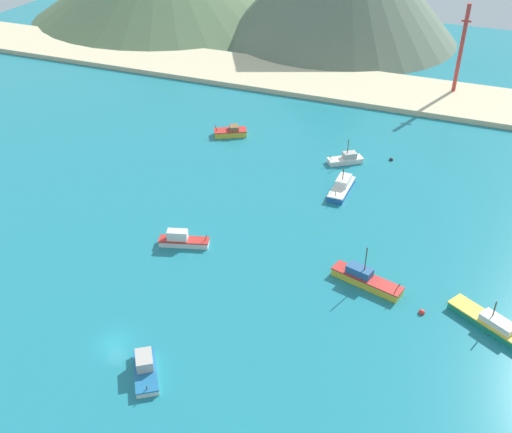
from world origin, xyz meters
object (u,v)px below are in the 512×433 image
fishing_boat_0 (231,132)px  fishing_boat_9 (182,240)px  fishing_boat_4 (346,159)px  fishing_boat_5 (342,187)px  fishing_boat_6 (145,368)px  buoy_0 (422,312)px  buoy_1 (391,160)px  fishing_boat_1 (365,279)px  fishing_boat_3 (489,322)px  radio_tower (461,50)px

fishing_boat_0 → fishing_boat_9: (9.38, -39.89, 0.15)m
fishing_boat_4 → fishing_boat_5: (2.16, -11.18, 0.15)m
fishing_boat_6 → fishing_boat_9: size_ratio=0.90×
buoy_0 → buoy_1: buoy_0 is taller
fishing_boat_0 → fishing_boat_1: bearing=-44.7°
fishing_boat_3 → buoy_0: size_ratio=12.52×
radio_tower → buoy_1: bearing=-100.2°
fishing_boat_6 → buoy_1: 69.23m
fishing_boat_5 → radio_tower: (13.25, 55.87, 10.41)m
fishing_boat_0 → fishing_boat_1: size_ratio=0.68×
fishing_boat_9 → fishing_boat_3: bearing=-1.3°
fishing_boat_4 → buoy_1: bearing=28.3°
fishing_boat_5 → fishing_boat_0: bearing=154.1°
fishing_boat_6 → buoy_1: (16.75, 67.17, -0.73)m
fishing_boat_4 → buoy_1: 9.32m
fishing_boat_6 → fishing_boat_9: bearing=108.5°
fishing_boat_5 → radio_tower: size_ratio=0.40×
fishing_boat_1 → radio_tower: (2.99, 80.42, 10.42)m
fishing_boat_1 → radio_tower: radio_tower is taller
fishing_boat_0 → fishing_boat_4: (26.49, -2.73, -0.03)m
fishing_boat_3 → fishing_boat_1: bearing=172.0°
fishing_boat_3 → radio_tower: size_ratio=0.50×
fishing_boat_0 → fishing_boat_6: 67.90m
buoy_1 → fishing_boat_3: bearing=-62.9°
radio_tower → fishing_boat_3: bearing=-80.0°
fishing_boat_6 → buoy_0: (29.77, 23.79, -0.71)m
fishing_boat_3 → fishing_boat_5: bearing=135.8°
fishing_boat_4 → buoy_1: size_ratio=9.04×
fishing_boat_5 → buoy_0: bearing=-55.6°
fishing_boat_9 → fishing_boat_1: bearing=2.8°
fishing_boat_3 → buoy_1: size_ratio=14.12×
radio_tower → fishing_boat_1: bearing=-92.1°
fishing_boat_3 → buoy_1: fishing_boat_3 is taller
fishing_boat_3 → fishing_boat_4: (-29.96, 38.20, 0.00)m
fishing_boat_0 → fishing_boat_3: bearing=-35.9°
fishing_boat_5 → radio_tower: 58.36m
fishing_boat_3 → fishing_boat_6: (-38.52, -24.56, 0.09)m
fishing_boat_9 → radio_tower: 88.69m
radio_tower → fishing_boat_0: bearing=-135.0°
fishing_boat_4 → buoy_0: bearing=-61.4°
fishing_boat_1 → buoy_1: bearing=96.0°
buoy_0 → fishing_boat_9: bearing=177.3°
fishing_boat_1 → fishing_boat_3: fishing_boat_1 is taller
fishing_boat_5 → fishing_boat_3: bearing=-44.2°
fishing_boat_5 → buoy_1: bearing=68.9°
fishing_boat_1 → radio_tower: size_ratio=0.50×
buoy_0 → buoy_1: 45.29m
fishing_boat_9 → radio_tower: bearing=68.3°
fishing_boat_0 → fishing_boat_1: fishing_boat_1 is taller
fishing_boat_3 → buoy_0: 8.81m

